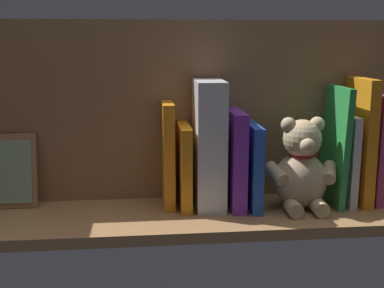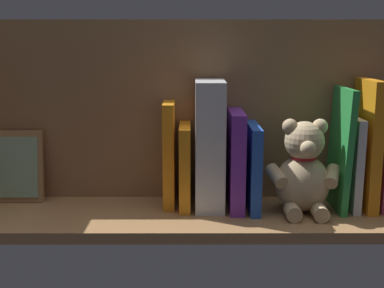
{
  "view_description": "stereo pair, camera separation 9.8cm",
  "coord_description": "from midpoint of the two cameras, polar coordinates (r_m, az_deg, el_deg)",
  "views": [
    {
      "loc": [
        9.95,
        95.28,
        34.47
      ],
      "look_at": [
        0.0,
        0.0,
        13.96
      ],
      "focal_mm": 46.14,
      "sensor_mm": 36.0,
      "label": 1
    },
    {
      "loc": [
        0.18,
        95.8,
        34.47
      ],
      "look_at": [
        0.0,
        0.0,
        13.96
      ],
      "focal_mm": 46.14,
      "sensor_mm": 36.0,
      "label": 2
    }
  ],
  "objects": [
    {
      "name": "ground_plane",
      "position": [
        1.02,
        2.77,
        -8.32
      ],
      "size": [
        101.69,
        24.01,
        2.2
      ],
      "primitive_type": "cube",
      "color": "#A87A4C"
    },
    {
      "name": "shelf_back_panel",
      "position": [
        1.07,
        2.63,
        3.82
      ],
      "size": [
        101.69,
        1.5,
        38.35
      ],
      "primitive_type": "cube",
      "color": "#976D47",
      "rests_on": "ground_plane"
    },
    {
      "name": "book_1",
      "position": [
        1.1,
        23.62,
        -0.94
      ],
      "size": [
        2.67,
        11.45,
        23.07
      ],
      "primitive_type": "cube",
      "color": "#B23F72",
      "rests_on": "ground_plane"
    },
    {
      "name": "book_2",
      "position": [
        1.08,
        22.12,
        -0.11
      ],
      "size": [
        2.48,
        12.38,
        26.56
      ],
      "primitive_type": "cube",
      "rotation": [
        0.0,
        0.01,
        0.0
      ],
      "color": "orange",
      "rests_on": "ground_plane"
    },
    {
      "name": "book_3",
      "position": [
        1.08,
        20.49,
        -2.04
      ],
      "size": [
        1.66,
        11.95,
        19.01
      ],
      "primitive_type": "cube",
      "rotation": [
        0.0,
        0.0,
        0.0
      ],
      "color": "silver",
      "rests_on": "ground_plane"
    },
    {
      "name": "book_4",
      "position": [
        1.06,
        19.43,
        -0.57
      ],
      "size": [
        2.19,
        12.76,
        24.91
      ],
      "primitive_type": "cube",
      "rotation": [
        0.0,
        -0.03,
        0.0
      ],
      "color": "green",
      "rests_on": "ground_plane"
    },
    {
      "name": "teddy_bear",
      "position": [
        1.02,
        15.54,
        -3.13
      ],
      "size": [
        15.45,
        12.26,
        19.04
      ],
      "rotation": [
        0.0,
        0.0,
        -0.03
      ],
      "color": "#D1B284",
      "rests_on": "ground_plane"
    },
    {
      "name": "book_5",
      "position": [
        1.02,
        9.89,
        -2.67
      ],
      "size": [
        2.11,
        13.44,
        17.46
      ],
      "primitive_type": "cube",
      "color": "blue",
      "rests_on": "ground_plane"
    },
    {
      "name": "book_6",
      "position": [
        1.02,
        7.95,
        -1.9
      ],
      "size": [
        2.89,
        12.79,
        20.16
      ],
      "primitive_type": "cube",
      "color": "purple",
      "rests_on": "ground_plane"
    },
    {
      "name": "dictionary_thick_white",
      "position": [
        1.01,
        4.94,
        -0.16
      ],
      "size": [
        5.89,
        11.73,
        26.32
      ],
      "primitive_type": "cube",
      "color": "silver",
      "rests_on": "ground_plane"
    },
    {
      "name": "book_7",
      "position": [
        1.02,
        2.03,
        -2.62
      ],
      "size": [
        2.26,
        11.48,
        17.27
      ],
      "primitive_type": "cube",
      "color": "orange",
      "rests_on": "ground_plane"
    },
    {
      "name": "book_8",
      "position": [
        1.02,
        0.18,
        -1.25
      ],
      "size": [
        2.31,
        9.42,
        21.79
      ],
      "primitive_type": "cube",
      "color": "orange",
      "rests_on": "ground_plane"
    },
    {
      "name": "picture_frame_leaning",
      "position": [
        1.1,
        -17.3,
        -2.54
      ],
      "size": [
        11.75,
        3.66,
        15.46
      ],
      "color": "#A87A4C",
      "rests_on": "ground_plane"
    }
  ]
}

